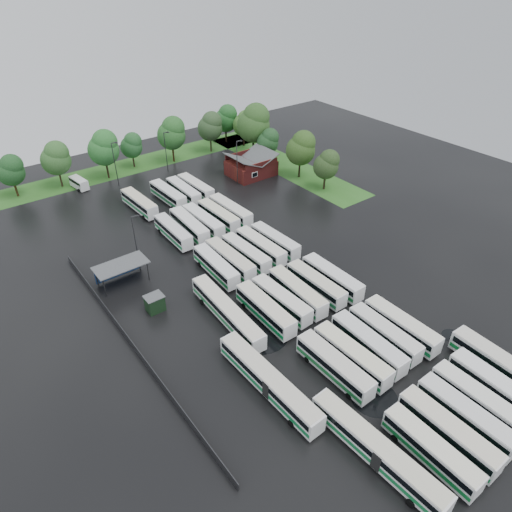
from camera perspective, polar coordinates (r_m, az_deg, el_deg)
ground at (r=68.06m, az=4.82°, el=-6.85°), size 160.00×160.00×0.00m
brick_building at (r=108.45m, az=-0.61°, el=11.02°), size 10.07×8.60×5.39m
wash_shed at (r=74.66m, az=-16.62°, el=-1.27°), size 8.20×4.20×3.58m
utility_hut at (r=68.74m, az=-12.53°, el=-5.77°), size 2.70×2.20×2.62m
grass_strip_north at (r=117.48m, az=-16.08°, el=10.58°), size 80.00×10.00×0.01m
grass_strip_east at (r=114.97m, az=3.46°, el=11.35°), size 10.00×50.00×0.01m
west_fence at (r=64.47m, az=-15.39°, el=-10.37°), size 0.10×50.00×1.20m
bus_r0c0 at (r=54.11m, az=21.03°, el=-21.66°), size 2.47×10.92×3.03m
bus_r0c1 at (r=55.99m, az=22.88°, el=-19.55°), size 2.49×11.46×3.19m
bus_r0c2 at (r=58.10m, az=24.72°, el=-17.66°), size 2.42×11.27×3.13m
bus_r0c3 at (r=60.17m, az=26.04°, el=-15.91°), size 2.43×11.16×3.10m
bus_r0c4 at (r=62.32m, az=27.84°, el=-14.38°), size 2.82×11.56×3.20m
bus_r1c0 at (r=58.66m, az=9.77°, el=-13.36°), size 2.47×11.37×3.16m
bus_r1c1 at (r=60.23m, az=11.89°, el=-12.08°), size 2.63×11.43×3.17m
bus_r1c2 at (r=62.19m, az=13.86°, el=-10.59°), size 2.80×11.49×3.18m
bus_r1c3 at (r=64.21m, az=15.74°, el=-9.31°), size 2.65×11.11×3.08m
bus_r1c4 at (r=65.99m, az=17.73°, el=-8.29°), size 2.44×11.36×3.16m
bus_r2c0 at (r=65.40m, az=1.16°, el=-6.69°), size 2.73×11.51×3.19m
bus_r2c1 at (r=67.15m, az=3.16°, el=-5.54°), size 2.66×11.12×3.08m
bus_r2c2 at (r=68.75m, az=5.18°, el=-4.50°), size 2.87×11.43×3.16m
bus_r2c3 at (r=70.64m, az=7.50°, el=-3.51°), size 2.40×11.05×3.07m
bus_r2c4 at (r=72.31m, az=9.50°, el=-2.66°), size 2.42×11.32×3.15m
bus_r3c0 at (r=74.16m, az=-5.02°, el=-1.27°), size 2.78×11.12×3.07m
bus_r3c1 at (r=75.47m, az=-3.27°, el=-0.42°), size 2.47×11.43×3.18m
bus_r3c2 at (r=76.98m, az=-1.28°, el=0.35°), size 2.60×11.04×3.06m
bus_r3c3 at (r=78.62m, az=0.58°, el=1.19°), size 2.62×11.29×3.13m
bus_r3c4 at (r=80.35m, az=2.38°, el=1.91°), size 2.66×10.95×3.03m
bus_r4c0 at (r=84.33m, az=-10.32°, el=3.03°), size 2.55×10.99×3.05m
bus_r4c1 at (r=85.56m, az=-8.33°, el=3.80°), size 2.96×11.58×3.19m
bus_r4c2 at (r=86.66m, az=-6.63°, el=4.36°), size 2.53×11.46×3.18m
bus_r4c3 at (r=88.37m, az=-4.73°, el=5.07°), size 2.63×11.19×3.10m
bus_r4c4 at (r=89.89m, az=-3.23°, el=5.71°), size 2.77×11.50×3.18m
bus_r5c0 at (r=95.45m, az=-14.36°, el=6.42°), size 2.90×11.40×3.15m
bus_r5c2 at (r=97.71m, az=-10.93°, el=7.56°), size 2.74×11.35×3.14m
bus_r5c3 at (r=98.62m, az=-9.05°, el=8.01°), size 2.51×11.12×3.09m
bus_r5c4 at (r=99.98m, az=-7.55°, el=8.52°), size 2.69×11.18×3.09m
artic_bus_west_a at (r=52.46m, az=14.83°, el=-22.40°), size 3.02×16.43×3.03m
artic_bus_west_b at (r=65.25m, az=-3.63°, el=-6.97°), size 3.05×16.44×3.03m
artic_bus_west_c at (r=56.30m, az=1.60°, el=-15.37°), size 2.70×16.78×3.11m
minibus at (r=109.37m, az=-21.25°, el=8.52°), size 2.71×5.56×2.33m
tree_north_0 at (r=109.28m, az=-28.31°, el=9.46°), size 5.69×5.69×9.42m
tree_north_1 at (r=109.61m, az=-23.72°, el=11.18°), size 6.36×6.36×10.53m
tree_north_2 at (r=110.22m, az=-18.47°, el=12.76°), size 6.91×6.91×11.45m
tree_north_3 at (r=115.28m, az=-15.26°, el=13.23°), size 5.17×5.17×8.57m
tree_north_4 at (r=115.83m, az=-10.46°, el=14.90°), size 6.86×6.86×11.36m
tree_north_5 at (r=121.17m, az=-5.70°, el=15.86°), size 6.32×6.32×10.46m
tree_north_6 at (r=127.48m, az=-3.74°, el=16.81°), size 6.18×6.18×10.23m
tree_east_0 at (r=101.09m, az=8.87°, el=11.27°), size 5.47×5.47×9.06m
tree_east_1 at (r=105.83m, az=5.71°, el=13.32°), size 6.67×6.67×11.05m
tree_east_2 at (r=113.63m, az=1.56°, el=14.17°), size 5.30×5.30×8.78m
tree_east_3 at (r=116.68m, az=-0.22°, el=16.32°), size 8.17×8.17×13.53m
tree_east_4 at (r=124.93m, az=-1.46°, el=16.28°), size 5.75×5.73×9.50m
lamp_post_ne at (r=102.38m, az=-2.33°, el=11.95°), size 1.55×0.30×10.04m
lamp_post_nw at (r=76.43m, az=-14.82°, el=2.20°), size 1.45×0.28×9.43m
lamp_post_back_w at (r=106.07m, az=-17.20°, el=11.24°), size 1.54×0.30×9.97m
lamp_post_back_e at (r=110.76m, az=-11.18°, el=12.96°), size 1.47×0.29×9.58m
puddle_0 at (r=58.64m, az=14.56°, el=-16.81°), size 5.70×5.70×0.01m
puddle_1 at (r=62.31m, az=22.55°, el=-14.98°), size 4.24×4.24×0.01m
puddle_2 at (r=64.36m, az=0.49°, el=-9.62°), size 8.27×8.27×0.01m
puddle_3 at (r=70.45m, az=8.06°, el=-5.44°), size 4.52×4.52×0.01m
puddle_4 at (r=69.48m, az=23.29°, el=-9.16°), size 2.80×2.80×0.01m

